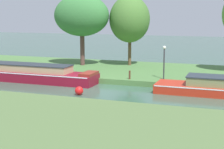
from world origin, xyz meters
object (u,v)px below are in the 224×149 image
Objects in this scene: maroon_barge at (30,73)px; channel_buoy at (79,91)px; willow_tree_centre at (130,19)px; mooring_post_far at (130,75)px; willow_tree_left at (81,16)px; mooring_post_near at (6,67)px; red_narrowboat at (211,87)px; lamp_post at (164,58)px.

maroon_barge is 6.33m from channel_buoy.
willow_tree_centre is 8.09m from mooring_post_far.
maroon_barge is at bearing -124.37° from willow_tree_centre.
mooring_post_far is (2.11, -6.77, -3.89)m from willow_tree_centre.
mooring_post_near is at bearing -130.36° from willow_tree_left.
red_narrowboat is 10.44× the size of mooring_post_near.
red_narrowboat is 4.40m from lamp_post.
lamp_post is (9.94, 2.16, 1.39)m from maroon_barge.
maroon_barge reaches higher than red_narrowboat.
willow_tree_centre is at bearing 90.25° from channel_buoy.
willow_tree_left is at bearing 152.96° from lamp_post.
mooring_post_far is 4.79m from channel_buoy.
willow_tree_left is at bearing 151.65° from red_narrowboat.
lamp_post is at bearing 49.77° from channel_buoy.
maroon_barge is 10.54m from willow_tree_centre.
mooring_post_far is at bearing -72.67° from willow_tree_centre.
willow_tree_left is 4.39m from willow_tree_centre.
red_narrowboat is 2.76× the size of lamp_post.
lamp_post is 3.78× the size of mooring_post_near.
willow_tree_left reaches higher than mooring_post_near.
lamp_post is 13.13m from mooring_post_near.
channel_buoy is at bearing -115.65° from mooring_post_far.
willow_tree_centre reaches higher than mooring_post_near.
mooring_post_far is (10.71, 0.00, -0.01)m from mooring_post_near.
willow_tree_centre is at bearing 55.63° from maroon_barge.
willow_tree_left is 8.10m from mooring_post_near.
mooring_post_far is (7.61, 1.26, 0.13)m from maroon_barge.
channel_buoy is (5.55, -3.04, -0.31)m from maroon_barge.
maroon_barge is at bearing -167.75° from lamp_post.
maroon_barge is at bearing -101.96° from willow_tree_left.
red_narrowboat is 1.07× the size of willow_tree_centre.
willow_tree_centre is at bearing 127.11° from lamp_post.
willow_tree_centre reaches higher than mooring_post_far.
maroon_barge is at bearing 151.26° from channel_buoy.
red_narrowboat is at bearing -31.38° from lamp_post.
willow_tree_centre is 7.83m from lamp_post.
willow_tree_left is (1.38, 6.53, 4.35)m from maroon_barge.
willow_tree_centre is at bearing 107.33° from mooring_post_far.
red_narrowboat is 6.01m from mooring_post_far.
mooring_post_far is at bearing 167.87° from red_narrowboat.
maroon_barge is at bearing -170.58° from mooring_post_far.
mooring_post_near is (-4.48, -5.27, -4.22)m from willow_tree_left.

